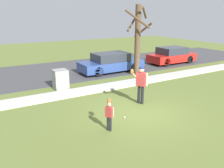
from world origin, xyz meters
TOP-DOWN VIEW (x-y plane):
  - ground_plane at (0.00, 3.50)m, footprint 48.00×48.00m
  - sidewalk_strip at (0.00, 3.60)m, footprint 36.00×1.20m
  - road_surface at (0.00, 8.60)m, footprint 36.00×6.80m
  - person_adult at (0.62, 0.72)m, footprint 0.85×0.53m
  - person_child at (-1.77, -0.70)m, footprint 0.41×0.56m
  - baseball at (-0.82, -0.22)m, footprint 0.07×0.07m
  - utility_cabinet at (-1.80, 4.65)m, footprint 0.73×0.73m
  - street_tree_near at (3.49, 4.93)m, footprint 1.84×1.88m
  - parked_wagon_blue at (2.50, 6.63)m, footprint 4.50×1.80m
  - parked_hatchback_red at (8.30, 6.67)m, footprint 4.00×1.75m

SIDE VIEW (x-z plane):
  - ground_plane at x=0.00m, z-range 0.00..0.00m
  - road_surface at x=0.00m, z-range 0.00..0.02m
  - sidewalk_strip at x=0.00m, z-range 0.00..0.06m
  - baseball at x=-0.82m, z-range 0.00..0.07m
  - utility_cabinet at x=-1.80m, z-range 0.00..1.06m
  - parked_hatchback_red at x=8.30m, z-range 0.00..1.32m
  - parked_wagon_blue at x=2.50m, z-range 0.00..1.32m
  - person_child at x=-1.77m, z-range 0.16..1.24m
  - person_adult at x=0.62m, z-range 0.21..1.92m
  - street_tree_near at x=3.49m, z-range 0.16..4.67m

